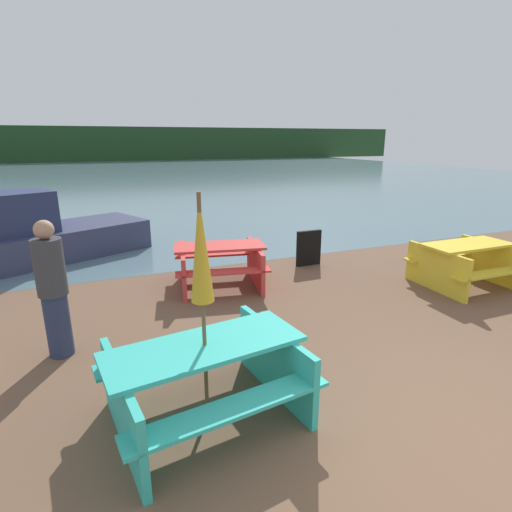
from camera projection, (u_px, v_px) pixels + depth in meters
The scene contains 10 objects.
ground_plane at pixel (496, 465), 3.30m from camera, with size 60.00×60.00×0.00m, color brown.
water at pixel (130, 174), 30.83m from camera, with size 60.00×50.00×0.00m.
far_treeline at pixel (112, 144), 48.02m from camera, with size 80.00×1.60×4.00m.
picnic_table_teal at pixel (206, 373), 3.75m from camera, with size 2.00×1.62×0.78m.
picnic_table_yellow at pixel (465, 261), 7.23m from camera, with size 1.63×1.39×0.79m.
picnic_table_red at pixel (220, 262), 7.20m from camera, with size 1.82×1.66×0.77m.
umbrella_gold at pixel (201, 253), 3.41m from camera, with size 0.21×0.21×2.17m.
boat at pixel (34, 236), 8.68m from camera, with size 4.62×3.29×1.54m.
person at pixel (53, 290), 4.76m from camera, with size 0.34×0.34×1.71m.
signboard at pixel (309, 248), 8.42m from camera, with size 0.55×0.08×0.75m.
Camera 1 is at (-2.85, -1.72, 2.59)m, focal length 28.00 mm.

